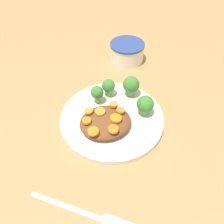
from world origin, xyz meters
The scene contains 17 objects.
ground_plane centered at (0.00, 0.00, 0.00)m, with size 4.00×4.00×0.00m, color tan.
plate centered at (0.00, 0.00, 0.01)m, with size 0.25×0.25×0.02m.
dip_bowl centered at (-0.11, -0.24, 0.03)m, with size 0.11×0.11×0.06m.
stew_mound centered at (0.02, 0.03, 0.03)m, with size 0.12×0.10×0.03m, color brown.
broccoli_floret_0 centered at (-0.08, 0.01, 0.05)m, with size 0.04×0.04×0.05m.
broccoli_floret_1 centered at (-0.01, -0.08, 0.04)m, with size 0.03×0.03×0.05m.
broccoli_floret_2 centered at (0.02, -0.06, 0.05)m, with size 0.03×0.03×0.05m.
broccoli_floret_3 centered at (-0.07, -0.06, 0.05)m, with size 0.04×0.04×0.06m.
carrot_slice_0 centered at (0.03, 0.01, 0.05)m, with size 0.02×0.02×0.01m, color orange.
carrot_slice_1 centered at (0.01, 0.06, 0.05)m, with size 0.02×0.02×0.01m, color orange.
carrot_slice_2 centered at (0.00, 0.04, 0.05)m, with size 0.03×0.03×0.01m, color orange.
carrot_slice_3 centered at (-0.02, 0.02, 0.05)m, with size 0.02×0.02×0.01m, color orange.
carrot_slice_4 centered at (0.06, 0.06, 0.05)m, with size 0.02×0.02×0.00m, color orange.
carrot_slice_5 centered at (0.06, 0.03, 0.05)m, with size 0.02×0.02×0.01m, color orange.
carrot_slice_6 centered at (0.06, 0.00, 0.05)m, with size 0.02×0.02×0.01m, color orange.
carrot_slice_7 centered at (-0.01, -0.01, 0.05)m, with size 0.02×0.02×0.01m, color orange.
fork centered at (0.09, 0.21, 0.00)m, with size 0.18×0.12×0.01m.
Camera 1 is at (0.08, 0.34, 0.41)m, focal length 35.00 mm.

